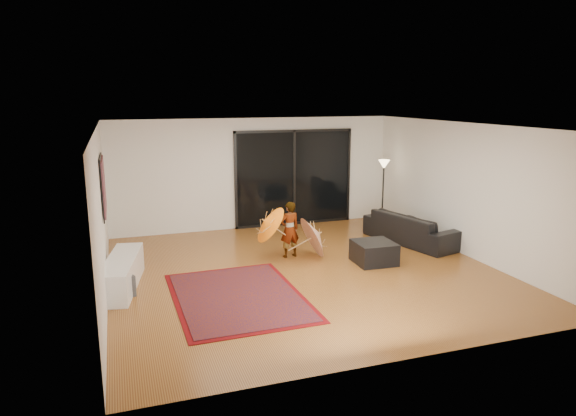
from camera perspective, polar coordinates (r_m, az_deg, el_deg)
name	(u,v)px	position (r m, az deg, el deg)	size (l,w,h in m)	color
floor	(304,271)	(9.72, 1.83, -7.02)	(7.00, 7.00, 0.00)	#99642A
ceiling	(305,126)	(9.18, 1.95, 9.09)	(7.00, 7.00, 0.00)	white
wall_back	(255,174)	(12.64, -3.68, 3.84)	(7.00, 7.00, 0.00)	silver
wall_front	(408,257)	(6.30, 13.14, -5.33)	(7.00, 7.00, 0.00)	silver
wall_left	(101,215)	(8.79, -20.03, -0.72)	(7.00, 7.00, 0.00)	silver
wall_right	(466,190)	(11.06, 19.15, 1.93)	(7.00, 7.00, 0.00)	silver
sliding_door	(294,178)	(12.92, 0.66, 3.38)	(3.06, 0.07, 2.40)	black
painting	(103,186)	(9.71, -19.85, 2.30)	(0.04, 1.28, 1.08)	black
media_console	(122,273)	(9.28, -17.95, -6.88)	(0.47, 1.88, 0.52)	white
speaker	(123,286)	(8.92, -17.87, -8.23)	(0.31, 0.31, 0.36)	#424244
persian_rug	(238,296)	(8.56, -5.59, -9.75)	(2.09, 2.89, 0.02)	#5B070A
sofa	(412,228)	(11.79, 13.59, -2.17)	(2.27, 0.89, 0.66)	black
ottoman	(374,252)	(10.24, 9.53, -4.89)	(0.75, 0.75, 0.43)	black
floor_lamp	(384,174)	(13.05, 10.58, 3.75)	(0.29, 0.29, 1.66)	black
child	(290,229)	(10.38, 0.17, -2.40)	(0.42, 0.28, 1.15)	#999999
parasol_orange	(264,225)	(10.14, -2.69, -1.86)	(0.63, 0.81, 0.87)	orange
parasol_white	(320,232)	(10.47, 3.55, -2.71)	(0.54, 0.89, 0.94)	beige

